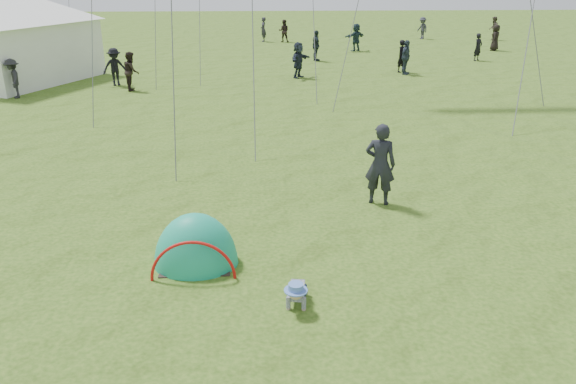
{
  "coord_description": "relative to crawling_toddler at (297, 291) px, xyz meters",
  "views": [
    {
      "loc": [
        -0.47,
        -7.84,
        5.11
      ],
      "look_at": [
        0.11,
        2.47,
        1.0
      ],
      "focal_mm": 35.0,
      "sensor_mm": 36.0,
      "label": 1
    }
  ],
  "objects": [
    {
      "name": "standing_adult",
      "position": [
        2.21,
        4.2,
        0.7
      ],
      "size": [
        0.81,
        0.66,
        1.92
      ],
      "primitive_type": "imported",
      "rotation": [
        0.0,
        0.0,
        2.81
      ],
      "color": "black",
      "rests_on": "ground"
    },
    {
      "name": "crawling_toddler",
      "position": [
        0.0,
        0.0,
        0.0
      ],
      "size": [
        0.58,
        0.75,
        0.53
      ],
      "primitive_type": null,
      "rotation": [
        0.0,
        0.0,
        -0.15
      ],
      "color": "black",
      "rests_on": "ground"
    },
    {
      "name": "crowd_person_5",
      "position": [
        6.14,
        30.43,
        0.63
      ],
      "size": [
        1.66,
        1.38,
        1.78
      ],
      "primitive_type": "imported",
      "rotation": [
        0.0,
        0.0,
        3.75
      ],
      "color": "#1E3039",
      "rests_on": "ground"
    },
    {
      "name": "popup_tent",
      "position": [
        -1.76,
        1.49,
        -0.26
      ],
      "size": [
        1.55,
        1.28,
        2.01
      ],
      "primitive_type": "ellipsoid",
      "rotation": [
        0.0,
        0.0,
        -0.0
      ],
      "color": "#1B9E75",
      "rests_on": "ground"
    },
    {
      "name": "crowd_person_8",
      "position": [
        3.02,
        26.18,
        0.62
      ],
      "size": [
        0.65,
        1.11,
        1.78
      ],
      "primitive_type": "imported",
      "rotation": [
        0.0,
        0.0,
        1.79
      ],
      "color": "#1D272B",
      "rests_on": "ground"
    },
    {
      "name": "crowd_person_2",
      "position": [
        7.18,
        21.29,
        0.61
      ],
      "size": [
        0.93,
        1.08,
        1.74
      ],
      "primitive_type": "imported",
      "rotation": [
        0.0,
        0.0,
        0.96
      ],
      "color": "#2E3B48",
      "rests_on": "ground"
    },
    {
      "name": "crowd_person_15",
      "position": [
        -10.82,
        16.55,
        0.56
      ],
      "size": [
        1.0,
        1.22,
        1.65
      ],
      "primitive_type": "imported",
      "rotation": [
        0.0,
        0.0,
        5.14
      ],
      "color": "#232327",
      "rests_on": "ground"
    },
    {
      "name": "crowd_person_7",
      "position": [
        17.8,
        36.09,
        0.61
      ],
      "size": [
        1.0,
        1.07,
        1.75
      ],
      "primitive_type": "imported",
      "rotation": [
        0.0,
        0.0,
        4.19
      ],
      "color": "#453C33",
      "rests_on": "ground"
    },
    {
      "name": "crowd_person_3",
      "position": [
        -7.17,
        19.12,
        0.6
      ],
      "size": [
        1.28,
        1.04,
        1.73
      ],
      "primitive_type": "imported",
      "rotation": [
        0.0,
        0.0,
        0.42
      ],
      "color": "black",
      "rests_on": "ground"
    },
    {
      "name": "crowd_person_9",
      "position": [
        12.53,
        37.1,
        0.56
      ],
      "size": [
        0.97,
        1.22,
        1.66
      ],
      "primitive_type": "imported",
      "rotation": [
        0.0,
        0.0,
        5.09
      ],
      "color": "#2D2E36",
      "rests_on": "ground"
    },
    {
      "name": "crowd_person_0",
      "position": [
        0.04,
        36.03,
        0.63
      ],
      "size": [
        0.43,
        0.65,
        1.78
      ],
      "primitive_type": "imported",
      "rotation": [
        0.0,
        0.0,
        4.71
      ],
      "color": "#282730",
      "rests_on": "ground"
    },
    {
      "name": "crowd_person_10",
      "position": [
        15.52,
        30.1,
        0.59
      ],
      "size": [
        0.88,
        0.99,
        1.7
      ],
      "primitive_type": "imported",
      "rotation": [
        0.0,
        0.0,
        4.21
      ],
      "color": "black",
      "rests_on": "ground"
    },
    {
      "name": "crowd_person_12",
      "position": [
        7.16,
        21.99,
        0.57
      ],
      "size": [
        0.73,
        0.68,
        1.67
      ],
      "primitive_type": "imported",
      "rotation": [
        0.0,
        0.0,
        0.63
      ],
      "color": "black",
      "rests_on": "ground"
    },
    {
      "name": "ground",
      "position": [
        -0.11,
        0.03,
        -0.26
      ],
      "size": [
        140.0,
        140.0,
        0.0
      ],
      "primitive_type": "plane",
      "color": "#294A12"
    },
    {
      "name": "crowd_person_13",
      "position": [
        -6.16,
        17.89,
        0.6
      ],
      "size": [
        0.8,
        0.95,
        1.72
      ],
      "primitive_type": "imported",
      "rotation": [
        0.0,
        0.0,
        1.77
      ],
      "color": "black",
      "rests_on": "ground"
    },
    {
      "name": "crowd_person_11",
      "position": [
        1.56,
        20.67,
        0.62
      ],
      "size": [
        1.31,
        1.66,
        1.76
      ],
      "primitive_type": "imported",
      "rotation": [
        0.0,
        0.0,
        1.01
      ],
      "color": "#212836",
      "rests_on": "ground"
    },
    {
      "name": "crowd_person_6",
      "position": [
        12.69,
        25.73,
        0.53
      ],
      "size": [
        0.69,
        0.64,
        1.59
      ],
      "primitive_type": "imported",
      "rotation": [
        0.0,
        0.0,
        0.58
      ],
      "color": "black",
      "rests_on": "ground"
    },
    {
      "name": "crowd_person_1",
      "position": [
        1.58,
        35.69,
        0.55
      ],
      "size": [
        0.85,
        0.69,
        1.63
      ],
      "primitive_type": "imported",
      "rotation": [
        0.0,
        0.0,
        3.04
      ],
      "color": "black",
      "rests_on": "ground"
    }
  ]
}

